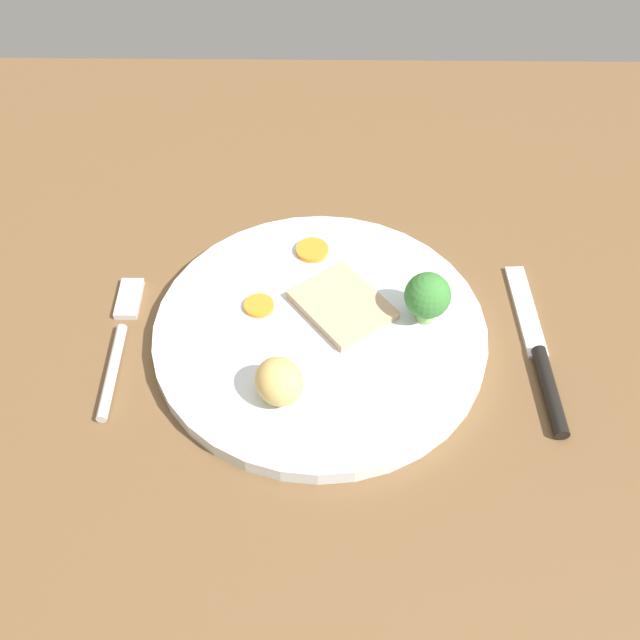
{
  "coord_description": "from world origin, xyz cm",
  "views": [
    {
      "loc": [
        -2.26,
        -45.72,
        55.98
      ],
      "look_at": [
        -2.79,
        -2.25,
        6.0
      ],
      "focal_mm": 44.65,
      "sensor_mm": 36.0,
      "label": 1
    }
  ],
  "objects_px": {
    "fork": "(120,340)",
    "knife": "(540,360)",
    "roast_potato_left": "(279,381)",
    "carrot_coin_back": "(259,302)",
    "carrot_coin_front": "(312,250)",
    "broccoli_floret": "(427,296)",
    "dinner_plate": "(320,333)",
    "meat_slice_main": "(343,307)"
  },
  "relations": [
    {
      "from": "fork",
      "to": "knife",
      "type": "bearing_deg",
      "value": -93.02
    },
    {
      "from": "roast_potato_left",
      "to": "carrot_coin_back",
      "type": "relative_size",
      "value": 1.62
    },
    {
      "from": "carrot_coin_front",
      "to": "broccoli_floret",
      "type": "xyz_separation_m",
      "value": [
        0.1,
        -0.08,
        0.02
      ]
    },
    {
      "from": "dinner_plate",
      "to": "meat_slice_main",
      "type": "bearing_deg",
      "value": 45.85
    },
    {
      "from": "carrot_coin_front",
      "to": "carrot_coin_back",
      "type": "distance_m",
      "value": 0.08
    },
    {
      "from": "dinner_plate",
      "to": "fork",
      "type": "xyz_separation_m",
      "value": [
        -0.17,
        -0.01,
        -0.0
      ]
    },
    {
      "from": "carrot_coin_front",
      "to": "carrot_coin_back",
      "type": "xyz_separation_m",
      "value": [
        -0.04,
        -0.06,
        -0.0
      ]
    },
    {
      "from": "roast_potato_left",
      "to": "fork",
      "type": "relative_size",
      "value": 0.28
    },
    {
      "from": "carrot_coin_front",
      "to": "knife",
      "type": "height_order",
      "value": "carrot_coin_front"
    },
    {
      "from": "dinner_plate",
      "to": "knife",
      "type": "relative_size",
      "value": 1.52
    },
    {
      "from": "meat_slice_main",
      "to": "knife",
      "type": "xyz_separation_m",
      "value": [
        0.16,
        -0.04,
        -0.01
      ]
    },
    {
      "from": "carrot_coin_back",
      "to": "fork",
      "type": "xyz_separation_m",
      "value": [
        -0.12,
        -0.03,
        -0.01
      ]
    },
    {
      "from": "dinner_plate",
      "to": "carrot_coin_back",
      "type": "distance_m",
      "value": 0.06
    },
    {
      "from": "carrot_coin_back",
      "to": "broccoli_floret",
      "type": "xyz_separation_m",
      "value": [
        0.14,
        -0.02,
        0.02
      ]
    },
    {
      "from": "dinner_plate",
      "to": "carrot_coin_front",
      "type": "xyz_separation_m",
      "value": [
        -0.01,
        0.09,
        0.01
      ]
    },
    {
      "from": "meat_slice_main",
      "to": "carrot_coin_back",
      "type": "relative_size",
      "value": 2.98
    },
    {
      "from": "carrot_coin_back",
      "to": "dinner_plate",
      "type": "bearing_deg",
      "value": -27.25
    },
    {
      "from": "roast_potato_left",
      "to": "carrot_coin_front",
      "type": "xyz_separation_m",
      "value": [
        0.02,
        0.16,
        -0.01
      ]
    },
    {
      "from": "meat_slice_main",
      "to": "broccoli_floret",
      "type": "height_order",
      "value": "broccoli_floret"
    },
    {
      "from": "meat_slice_main",
      "to": "carrot_coin_back",
      "type": "xyz_separation_m",
      "value": [
        -0.07,
        0.01,
        -0.0
      ]
    },
    {
      "from": "carrot_coin_front",
      "to": "meat_slice_main",
      "type": "bearing_deg",
      "value": -69.11
    },
    {
      "from": "roast_potato_left",
      "to": "carrot_coin_front",
      "type": "relative_size",
      "value": 1.41
    },
    {
      "from": "dinner_plate",
      "to": "knife",
      "type": "bearing_deg",
      "value": -7.57
    },
    {
      "from": "carrot_coin_back",
      "to": "broccoli_floret",
      "type": "distance_m",
      "value": 0.14
    },
    {
      "from": "dinner_plate",
      "to": "broccoli_floret",
      "type": "xyz_separation_m",
      "value": [
        0.09,
        0.01,
        0.03
      ]
    },
    {
      "from": "fork",
      "to": "meat_slice_main",
      "type": "bearing_deg",
      "value": -82.2
    },
    {
      "from": "meat_slice_main",
      "to": "fork",
      "type": "xyz_separation_m",
      "value": [
        -0.19,
        -0.03,
        -0.01
      ]
    },
    {
      "from": "carrot_coin_back",
      "to": "knife",
      "type": "height_order",
      "value": "carrot_coin_back"
    },
    {
      "from": "carrot_coin_back",
      "to": "broccoli_floret",
      "type": "height_order",
      "value": "broccoli_floret"
    },
    {
      "from": "roast_potato_left",
      "to": "broccoli_floret",
      "type": "height_order",
      "value": "broccoli_floret"
    },
    {
      "from": "carrot_coin_front",
      "to": "carrot_coin_back",
      "type": "relative_size",
      "value": 1.15
    },
    {
      "from": "meat_slice_main",
      "to": "fork",
      "type": "distance_m",
      "value": 0.19
    },
    {
      "from": "carrot_coin_front",
      "to": "carrot_coin_back",
      "type": "height_order",
      "value": "same"
    },
    {
      "from": "roast_potato_left",
      "to": "knife",
      "type": "bearing_deg",
      "value": 11.83
    },
    {
      "from": "carrot_coin_front",
      "to": "broccoli_floret",
      "type": "height_order",
      "value": "broccoli_floret"
    },
    {
      "from": "roast_potato_left",
      "to": "dinner_plate",
      "type": "bearing_deg",
      "value": 66.17
    },
    {
      "from": "dinner_plate",
      "to": "roast_potato_left",
      "type": "bearing_deg",
      "value": -113.83
    },
    {
      "from": "broccoli_floret",
      "to": "meat_slice_main",
      "type": "bearing_deg",
      "value": 173.89
    },
    {
      "from": "fork",
      "to": "knife",
      "type": "relative_size",
      "value": 0.82
    },
    {
      "from": "carrot_coin_front",
      "to": "fork",
      "type": "relative_size",
      "value": 0.2
    },
    {
      "from": "dinner_plate",
      "to": "broccoli_floret",
      "type": "distance_m",
      "value": 0.1
    },
    {
      "from": "roast_potato_left",
      "to": "broccoli_floret",
      "type": "bearing_deg",
      "value": 34.3
    }
  ]
}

